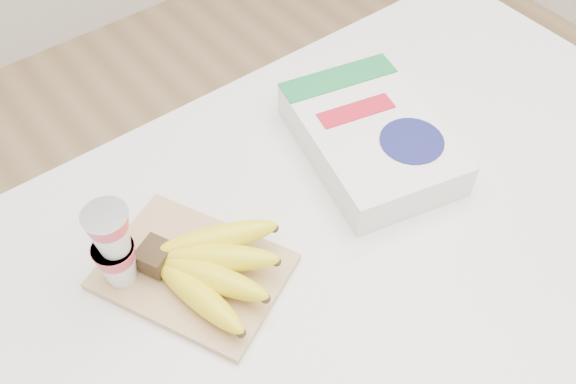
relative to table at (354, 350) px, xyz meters
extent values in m
cube|color=silver|center=(0.00, 0.00, 0.00)|extent=(1.23, 0.82, 0.92)
cube|color=tan|center=(-0.28, 0.09, 0.47)|extent=(0.28, 0.31, 0.01)
cube|color=#382816|center=(-0.32, 0.13, 0.50)|extent=(0.06, 0.06, 0.03)
ellipsoid|color=yellow|center=(-0.30, 0.04, 0.49)|extent=(0.07, 0.19, 0.05)
sphere|color=#382816|center=(-0.29, -0.05, 0.49)|extent=(0.01, 0.01, 0.01)
ellipsoid|color=yellow|center=(-0.28, 0.05, 0.50)|extent=(0.12, 0.18, 0.05)
sphere|color=#382816|center=(-0.24, -0.03, 0.50)|extent=(0.01, 0.01, 0.01)
ellipsoid|color=yellow|center=(-0.25, 0.06, 0.50)|extent=(0.16, 0.15, 0.05)
sphere|color=#382816|center=(-0.19, 0.01, 0.50)|extent=(0.01, 0.01, 0.01)
ellipsoid|color=yellow|center=(-0.24, 0.09, 0.51)|extent=(0.18, 0.11, 0.05)
sphere|color=#382816|center=(-0.16, 0.05, 0.51)|extent=(0.01, 0.01, 0.01)
cylinder|color=silver|center=(-0.37, 0.14, 0.62)|extent=(0.06, 0.06, 0.00)
cube|color=white|center=(0.09, 0.12, 0.49)|extent=(0.27, 0.35, 0.07)
cube|color=#1A773A|center=(0.12, 0.24, 0.53)|extent=(0.21, 0.10, 0.00)
cylinder|color=#161954|center=(0.11, 0.05, 0.53)|extent=(0.13, 0.13, 0.00)
cube|color=red|center=(0.09, 0.16, 0.53)|extent=(0.14, 0.07, 0.00)
camera|label=1|loc=(-0.48, -0.40, 1.26)|focal=40.00mm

